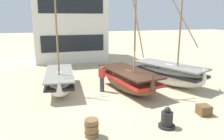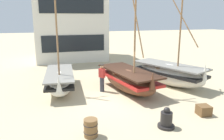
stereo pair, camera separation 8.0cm
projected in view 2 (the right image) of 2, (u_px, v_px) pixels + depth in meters
ground_plane at (117, 98)px, 12.24m from camera, size 120.00×120.00×0.00m
fishing_boat_near_left at (60, 80)px, 13.50m from camera, size 2.04×4.92×5.54m
fishing_boat_centre_large at (169, 73)px, 14.63m from camera, size 3.54×5.34×6.85m
fishing_boat_far_right at (129, 79)px, 13.37m from camera, size 2.64×5.09×6.93m
fisherman_by_hull at (102, 78)px, 13.23m from camera, size 0.37×0.42×1.68m
capstan_winch at (166, 120)px, 8.95m from camera, size 0.69×0.69×0.88m
wooden_barrel at (91, 128)px, 8.25m from camera, size 0.56×0.56×0.70m
cargo_crate at (204, 110)px, 10.13m from camera, size 0.61×0.61×0.46m
harbor_building_main at (69, 24)px, 23.57m from camera, size 7.40×6.29×7.46m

